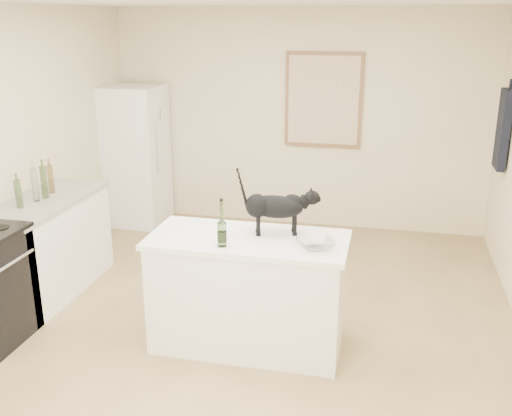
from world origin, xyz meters
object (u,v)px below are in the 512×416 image
Objects in this scene: black_cat at (275,210)px; wine_bottle at (222,226)px; glass_bowl at (316,244)px; fridge at (135,156)px.

black_cat is 0.47m from wine_bottle.
black_cat is 0.44m from glass_bowl.
glass_bowl is (2.57, -2.65, 0.08)m from fridge.
black_cat is at bearing 145.95° from glass_bowl.
glass_bowl is at bearing -48.96° from black_cat.
wine_bottle is at bearing -148.62° from black_cat.
glass_bowl is at bearing -45.91° from fridge.
fridge is at bearing 134.09° from glass_bowl.
wine_bottle is 1.15× the size of glass_bowl.
wine_bottle is at bearing -55.33° from fridge.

